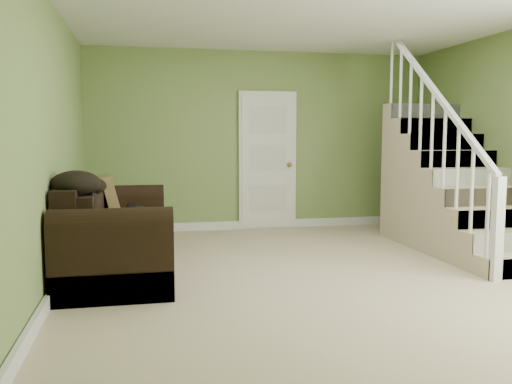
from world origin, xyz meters
name	(u,v)px	position (x,y,z in m)	size (l,w,h in m)	color
floor	(319,273)	(0.00, 0.00, 0.00)	(5.00, 5.50, 0.01)	#C0B08B
ceiling	(322,7)	(0.00, 0.00, 2.60)	(5.00, 5.50, 0.01)	white
wall_back	(260,141)	(0.00, 2.75, 1.30)	(5.00, 0.04, 2.60)	#76914E
wall_front	(502,152)	(0.00, -2.75, 1.30)	(5.00, 0.04, 2.60)	#76914E
wall_left	(51,145)	(-2.50, 0.00, 1.30)	(0.04, 5.50, 2.60)	#76914E
baseboard_back	(261,224)	(0.00, 2.72, 0.06)	(5.00, 0.04, 0.12)	white
baseboard_left	(60,281)	(-2.47, 0.00, 0.06)	(0.04, 5.50, 0.12)	white
door	(268,161)	(0.10, 2.71, 1.01)	(0.86, 0.12, 2.02)	white
staircase	(448,195)	(1.99, 0.97, 0.64)	(1.00, 2.51, 2.82)	#C0B08B
sofa	(113,238)	(-2.02, 0.51, 0.35)	(1.00, 2.33, 0.92)	black
side_table	(95,232)	(-2.26, 1.28, 0.28)	(0.46, 0.46, 0.77)	black
cat	(138,214)	(-1.76, 0.49, 0.59)	(0.29, 0.49, 0.23)	black
banana	(132,230)	(-1.81, -0.13, 0.53)	(0.06, 0.21, 0.06)	yellow
throw_pillow	(110,196)	(-2.08, 1.20, 0.70)	(0.12, 0.47, 0.47)	brown
throw_blanket	(76,184)	(-2.30, -0.02, 0.95)	(0.43, 0.57, 0.23)	black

